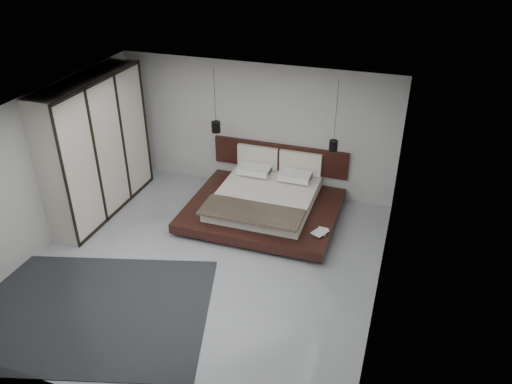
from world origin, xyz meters
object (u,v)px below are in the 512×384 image
(pendant_left, at_px, (216,127))
(bed, at_px, (265,201))
(wardrobe, at_px, (96,147))
(lattice_screen, at_px, (122,125))
(pendant_right, at_px, (333,145))
(rug, at_px, (89,311))

(pendant_left, bearing_deg, bed, -21.68)
(pendant_left, relative_size, wardrobe, 0.48)
(lattice_screen, relative_size, pendant_right, 1.86)
(lattice_screen, relative_size, bed, 0.88)
(lattice_screen, bearing_deg, bed, -8.91)
(lattice_screen, height_order, pendant_left, pendant_left)
(lattice_screen, bearing_deg, pendant_right, -0.79)
(pendant_left, height_order, wardrobe, pendant_left)
(pendant_left, bearing_deg, wardrobe, -147.75)
(bed, bearing_deg, pendant_right, 21.68)
(lattice_screen, relative_size, pendant_left, 1.94)
(bed, bearing_deg, wardrobe, -166.20)
(wardrobe, bearing_deg, rug, -61.69)
(pendant_right, xyz_separation_m, wardrobe, (-4.46, -1.28, -0.12))
(rug, bearing_deg, wardrobe, 118.31)
(wardrobe, bearing_deg, pendant_left, 32.25)
(pendant_right, distance_m, wardrobe, 4.65)
(bed, height_order, pendant_right, pendant_right)
(bed, distance_m, wardrobe, 3.52)
(pendant_left, xyz_separation_m, rug, (-0.53, -4.06, -1.57))
(bed, relative_size, rug, 0.80)
(bed, height_order, rug, bed)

